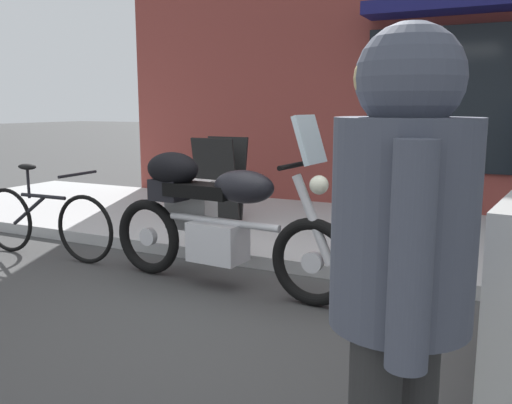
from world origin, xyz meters
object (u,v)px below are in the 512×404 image
at_px(touring_motorcycle, 212,213).
at_px(parked_bicycle, 44,221).
at_px(pedestrian_walking, 401,260).
at_px(sandwich_board_sign, 220,179).

bearing_deg(touring_motorcycle, parked_bicycle, -179.73).
height_order(touring_motorcycle, parked_bicycle, touring_motorcycle).
bearing_deg(parked_bicycle, pedestrian_walking, -30.76).
bearing_deg(parked_bicycle, touring_motorcycle, 0.27).
bearing_deg(pedestrian_walking, sandwich_board_sign, 125.49).
distance_m(parked_bicycle, pedestrian_walking, 4.59).
xyz_separation_m(touring_motorcycle, pedestrian_walking, (1.99, -2.33, 0.45)).
height_order(touring_motorcycle, sandwich_board_sign, touring_motorcycle).
bearing_deg(touring_motorcycle, pedestrian_walking, -49.53).
distance_m(parked_bicycle, sandwich_board_sign, 2.09).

